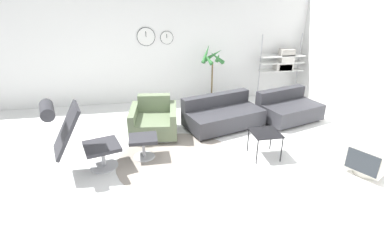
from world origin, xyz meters
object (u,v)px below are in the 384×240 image
ottoman (143,142)px  potted_plant (212,83)px  armchair_red (154,122)px  couch_second (288,109)px  side_table (265,135)px  couch_low (222,116)px  crt_television (369,159)px  shelf_unit (284,62)px  lounge_chair (75,133)px

ottoman → potted_plant: bearing=52.8°
armchair_red → couch_second: armchair_red is taller
side_table → potted_plant: bearing=96.6°
couch_low → crt_television: couch_low is taller
couch_low → couch_second: 1.51m
armchair_red → shelf_unit: (3.39, 1.59, 0.69)m
side_table → crt_television: crt_television is taller
lounge_chair → ottoman: lounge_chair is taller
couch_second → shelf_unit: (0.48, 1.39, 0.71)m
shelf_unit → lounge_chair: bearing=-149.1°
couch_second → shelf_unit: shelf_unit is taller
ottoman → side_table: (2.01, -0.33, 0.13)m
lounge_chair → shelf_unit: 5.37m
couch_low → side_table: (0.37, -1.30, 0.17)m
couch_low → potted_plant: potted_plant is taller
armchair_red → couch_low: armchair_red is taller
crt_television → potted_plant: bearing=-3.0°
couch_low → shelf_unit: bearing=-160.1°
lounge_chair → shelf_unit: shelf_unit is taller
couch_second → potted_plant: bearing=-56.6°
couch_second → potted_plant: (-1.43, 1.18, 0.31)m
couch_low → side_table: couch_low is taller
ottoman → couch_low: bearing=30.8°
ottoman → couch_low: size_ratio=0.27×
armchair_red → side_table: size_ratio=2.12×
couch_second → armchair_red: bearing=-13.0°
lounge_chair → shelf_unit: bearing=104.5°
lounge_chair → side_table: lounge_chair is taller
lounge_chair → couch_low: 2.94m
couch_low → couch_second: size_ratio=1.21×
lounge_chair → shelf_unit: (4.60, 2.75, 0.27)m
couch_low → crt_television: size_ratio=2.51×
couch_low → lounge_chair: bearing=8.8°
armchair_red → potted_plant: 2.05m
ottoman → armchair_red: armchair_red is taller
couch_second → shelf_unit: 1.63m
couch_low → shelf_unit: size_ratio=1.06×
couch_low → crt_television: bearing=112.8°
couch_second → crt_television: (0.23, -2.18, 0.03)m
potted_plant → shelf_unit: size_ratio=0.90×
lounge_chair → ottoman: (0.98, 0.29, -0.40)m
lounge_chair → side_table: 3.00m
lounge_chair → ottoman: bearing=90.0°
ottoman → potted_plant: potted_plant is taller
armchair_red → potted_plant: potted_plant is taller
ottoman → couch_second: (3.14, 1.08, -0.04)m
crt_television → side_table: bearing=31.0°
lounge_chair → crt_television: 4.44m
couch_second → side_table: couch_second is taller
armchair_red → crt_television: 3.71m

